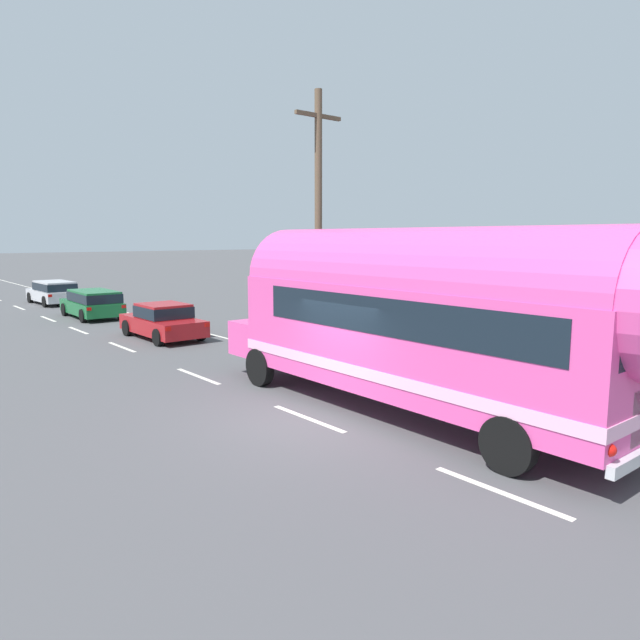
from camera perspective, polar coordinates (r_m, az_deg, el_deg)
name	(u,v)px	position (r m, az deg, el deg)	size (l,w,h in m)	color
ground_plane	(314,421)	(12.59, -0.57, -9.94)	(300.00, 300.00, 0.00)	#4C4C4F
lane_markings	(173,334)	(24.36, -14.36, -1.32)	(3.97, 80.00, 0.01)	silver
utility_pole	(318,221)	(18.81, -0.16, 9.73)	(1.80, 0.24, 8.50)	brown
painted_bus	(428,314)	(12.39, 10.59, 0.55)	(2.69, 12.02, 4.12)	#EA4C9E
car_lead	(163,320)	(23.25, -15.27, 0.01)	(1.92, 4.33, 1.37)	#A5191E
car_second	(93,302)	(30.17, -21.53, 1.67)	(2.03, 4.49, 1.37)	#196633
car_third	(54,291)	(37.39, -24.85, 2.62)	(2.01, 4.47, 1.37)	silver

